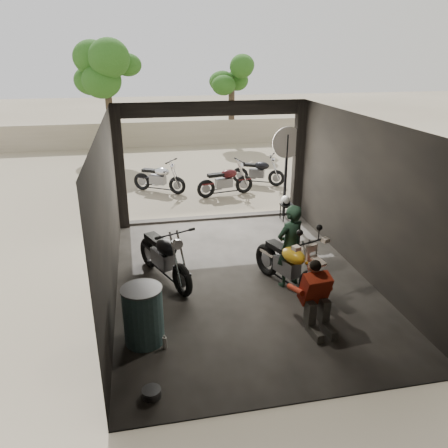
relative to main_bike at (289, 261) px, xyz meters
name	(u,v)px	position (x,y,z in m)	size (l,w,h in m)	color
ground	(241,279)	(-0.80, 0.58, -0.62)	(80.00, 80.00, 0.00)	#7A6D56
garage	(236,212)	(-0.80, 1.12, 0.66)	(7.00, 7.13, 3.20)	#2D2B28
boundary_wall	(176,133)	(-0.80, 14.58, -0.02)	(18.00, 0.30, 1.20)	gray
tree_left	(105,61)	(-3.80, 13.08, 3.37)	(2.20, 2.20, 5.60)	#382B1E
tree_right	(232,69)	(2.00, 14.58, 2.94)	(2.20, 2.20, 5.00)	#382B1E
main_bike	(289,261)	(0.00, 0.00, 0.00)	(0.76, 1.85, 1.23)	silver
left_bike	(164,252)	(-2.34, 0.83, 0.01)	(0.76, 1.84, 1.24)	black
outside_bike_a	(159,176)	(-2.09, 6.90, -0.05)	(0.68, 1.66, 1.12)	black
outside_bike_b	(225,179)	(-0.01, 6.12, -0.05)	(0.69, 1.68, 1.14)	#3F0F11
outside_bike_c	(258,170)	(1.35, 7.11, -0.07)	(0.67, 1.62, 1.09)	black
rider	(290,246)	(0.06, 0.14, 0.23)	(0.62, 0.41, 1.70)	black
mechanic	(318,299)	(0.03, -1.38, -0.03)	(0.59, 0.81, 1.17)	red
stool	(287,207)	(1.20, 3.58, -0.22)	(0.34, 0.34, 0.47)	black
helmet	(285,200)	(1.16, 3.61, -0.02)	(0.26, 0.27, 0.25)	silver
oil_drum	(143,316)	(-2.80, -1.17, -0.13)	(0.63, 0.63, 0.98)	#3D6466
sign_post	(287,157)	(1.23, 3.90, 1.10)	(0.84, 0.08, 2.53)	black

